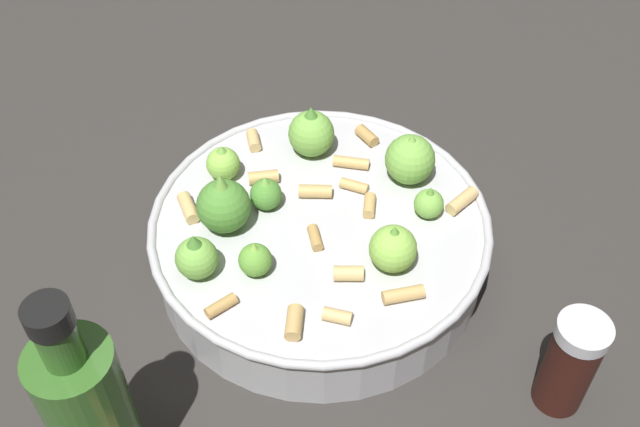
{
  "coord_description": "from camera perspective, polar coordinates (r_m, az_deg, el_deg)",
  "views": [
    {
      "loc": [
        0.08,
        -0.44,
        0.55
      ],
      "look_at": [
        0.0,
        0.0,
        0.07
      ],
      "focal_mm": 42.87,
      "sensor_mm": 36.0,
      "label": 1
    }
  ],
  "objects": [
    {
      "name": "olive_oil_bottle",
      "position": [
        0.55,
        -16.74,
        -14.09
      ],
      "size": [
        0.06,
        0.06,
        0.2
      ],
      "color": "#336023",
      "rests_on": "ground"
    },
    {
      "name": "cooking_pan",
      "position": [
        0.68,
        -0.08,
        -1.64
      ],
      "size": [
        0.3,
        0.3,
        0.12
      ],
      "color": "#B7B7BC",
      "rests_on": "ground"
    },
    {
      "name": "ground_plane",
      "position": [
        0.71,
        0.0,
        -3.65
      ],
      "size": [
        2.4,
        2.4,
        0.0
      ],
      "primitive_type": "plane",
      "color": "#2D2B28"
    },
    {
      "name": "pepper_shaker",
      "position": [
        0.62,
        18.15,
        -10.59
      ],
      "size": [
        0.04,
        0.04,
        0.1
      ],
      "color": "#33140F",
      "rests_on": "ground"
    }
  ]
}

